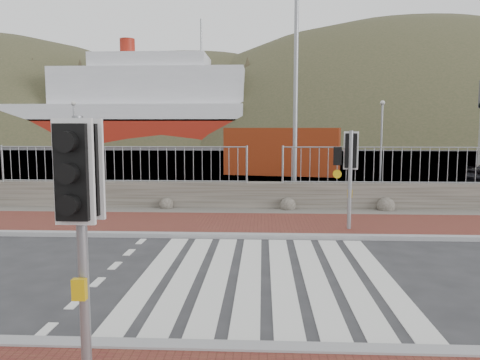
# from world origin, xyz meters

# --- Properties ---
(ground) EXTENTS (220.00, 220.00, 0.00)m
(ground) POSITION_xyz_m (0.00, 0.00, 0.00)
(ground) COLOR #28282B
(ground) RESTS_ON ground
(sidewalk_far) EXTENTS (40.00, 3.00, 0.08)m
(sidewalk_far) POSITION_xyz_m (0.00, 4.50, 0.04)
(sidewalk_far) COLOR brown
(sidewalk_far) RESTS_ON ground
(kerb_near) EXTENTS (40.00, 0.25, 0.12)m
(kerb_near) POSITION_xyz_m (0.00, -3.00, 0.05)
(kerb_near) COLOR gray
(kerb_near) RESTS_ON ground
(kerb_far) EXTENTS (40.00, 0.25, 0.12)m
(kerb_far) POSITION_xyz_m (0.00, 3.00, 0.05)
(kerb_far) COLOR gray
(kerb_far) RESTS_ON ground
(zebra_crossing) EXTENTS (4.62, 5.60, 0.01)m
(zebra_crossing) POSITION_xyz_m (-0.00, 0.00, 0.01)
(zebra_crossing) COLOR silver
(zebra_crossing) RESTS_ON ground
(gravel_strip) EXTENTS (40.00, 1.50, 0.06)m
(gravel_strip) POSITION_xyz_m (0.00, 6.50, 0.03)
(gravel_strip) COLOR #59544C
(gravel_strip) RESTS_ON ground
(stone_wall) EXTENTS (40.00, 0.60, 0.90)m
(stone_wall) POSITION_xyz_m (0.00, 7.30, 0.45)
(stone_wall) COLOR #4D4940
(stone_wall) RESTS_ON ground
(railing) EXTENTS (18.07, 0.07, 1.22)m
(railing) POSITION_xyz_m (0.00, 7.15, 1.82)
(railing) COLOR gray
(railing) RESTS_ON stone_wall
(quay) EXTENTS (120.00, 40.00, 0.50)m
(quay) POSITION_xyz_m (0.00, 27.90, 0.00)
(quay) COLOR #4C4C4F
(quay) RESTS_ON ground
(water) EXTENTS (220.00, 50.00, 0.05)m
(water) POSITION_xyz_m (0.00, 62.90, 0.00)
(water) COLOR #3F4C54
(water) RESTS_ON ground
(ferry) EXTENTS (50.00, 16.00, 20.00)m
(ferry) POSITION_xyz_m (-24.65, 67.90, 5.36)
(ferry) COLOR maroon
(ferry) RESTS_ON ground
(hills_backdrop) EXTENTS (254.00, 90.00, 100.00)m
(hills_backdrop) POSITION_xyz_m (6.74, 87.90, -23.05)
(hills_backdrop) COLOR #333821
(hills_backdrop) RESTS_ON ground
(traffic_signal_near) EXTENTS (0.41, 0.25, 2.86)m
(traffic_signal_near) POSITION_xyz_m (-1.96, -3.71, 2.06)
(traffic_signal_near) COLOR gray
(traffic_signal_near) RESTS_ON ground
(traffic_signal_far) EXTENTS (0.66, 0.33, 2.67)m
(traffic_signal_far) POSITION_xyz_m (2.19, 3.88, 1.93)
(traffic_signal_far) COLOR gray
(traffic_signal_far) RESTS_ON ground
(streetlight) EXTENTS (1.83, 0.67, 8.78)m
(streetlight) POSITION_xyz_m (1.21, 8.06, 4.94)
(streetlight) COLOR gray
(streetlight) RESTS_ON ground
(shipping_container) EXTENTS (6.98, 3.99, 2.73)m
(shipping_container) POSITION_xyz_m (1.13, 19.40, 1.37)
(shipping_container) COLOR maroon
(shipping_container) RESTS_ON ground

